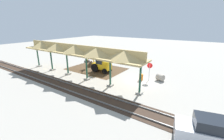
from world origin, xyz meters
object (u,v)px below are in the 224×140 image
Objects in this scene: backhoe at (101,64)px; traffic_barrel at (141,77)px; concrete_pipe at (160,77)px; stop_sign at (150,68)px; distant_parked_car at (210,132)px.

backhoe is 5.82× the size of traffic_barrel.
traffic_barrel is (2.32, 1.35, -0.01)m from concrete_pipe.
traffic_barrel is at bearing 34.48° from stop_sign.
backhoe is 7.19m from traffic_barrel.
distant_parked_car is 12.14m from traffic_barrel.
backhoe is 1.17× the size of distant_parked_car.
stop_sign is 1.78m from traffic_barrel.
stop_sign is 2.08m from concrete_pipe.
distant_parked_car is at bearing 135.09° from traffic_barrel.
traffic_barrel is (8.59, -8.56, -0.53)m from distant_parked_car.
traffic_barrel is at bearing -44.91° from distant_parked_car.
distant_parked_car is (-6.26, 9.92, 0.52)m from concrete_pipe.
stop_sign is 0.56× the size of distant_parked_car.
stop_sign is 12.00m from distant_parked_car.
stop_sign is at bearing -50.22° from distant_parked_car.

